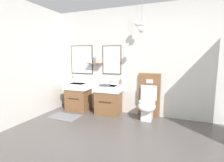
% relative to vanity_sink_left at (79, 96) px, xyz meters
% --- Properties ---
extents(wall_back, '(5.17, 0.66, 2.51)m').
position_rel_vanity_sink_left_xyz_m(wall_back, '(1.84, 0.26, 0.89)').
color(wall_back, beige).
rests_on(wall_back, ground).
extents(bath_mat, '(0.68, 0.44, 0.01)m').
position_rel_vanity_sink_left_xyz_m(bath_mat, '(-0.00, -0.60, -0.36)').
color(bath_mat, slate).
rests_on(bath_mat, ground).
extents(vanity_sink_left, '(0.64, 0.49, 0.69)m').
position_rel_vanity_sink_left_xyz_m(vanity_sink_left, '(0.00, 0.00, 0.00)').
color(vanity_sink_left, brown).
rests_on(vanity_sink_left, ground).
extents(tap_on_left_sink, '(0.03, 0.13, 0.11)m').
position_rel_vanity_sink_left_xyz_m(tap_on_left_sink, '(0.00, 0.18, 0.40)').
color(tap_on_left_sink, silver).
rests_on(tap_on_left_sink, vanity_sink_left).
extents(vanity_sink_right, '(0.64, 0.49, 0.69)m').
position_rel_vanity_sink_left_xyz_m(vanity_sink_right, '(0.85, 0.00, 0.00)').
color(vanity_sink_right, brown).
rests_on(vanity_sink_right, ground).
extents(tap_on_right_sink, '(0.03, 0.13, 0.11)m').
position_rel_vanity_sink_left_xyz_m(tap_on_right_sink, '(0.85, 0.18, 0.40)').
color(tap_on_right_sink, silver).
rests_on(tap_on_right_sink, vanity_sink_right).
extents(toilet, '(0.48, 0.62, 1.00)m').
position_rel_vanity_sink_left_xyz_m(toilet, '(1.79, 0.01, 0.01)').
color(toilet, brown).
rests_on(toilet, ground).
extents(toothbrush_cup, '(0.07, 0.08, 0.21)m').
position_rel_vanity_sink_left_xyz_m(toothbrush_cup, '(-0.24, 0.17, 0.39)').
color(toothbrush_cup, silver).
rests_on(toothbrush_cup, vanity_sink_left).
extents(soap_dispenser, '(0.06, 0.06, 0.17)m').
position_rel_vanity_sink_left_xyz_m(soap_dispenser, '(1.10, 0.18, 0.40)').
color(soap_dispenser, gray).
rests_on(soap_dispenser, vanity_sink_right).
extents(folded_hand_towel, '(0.22, 0.16, 0.04)m').
position_rel_vanity_sink_left_xyz_m(folded_hand_towel, '(0.81, -0.15, 0.35)').
color(folded_hand_towel, '#47474C').
rests_on(folded_hand_towel, vanity_sink_right).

